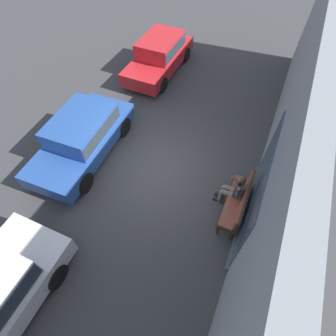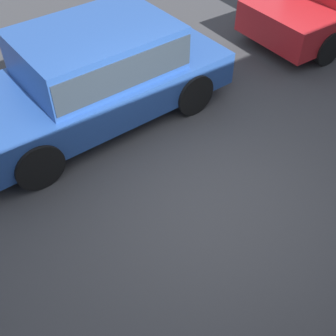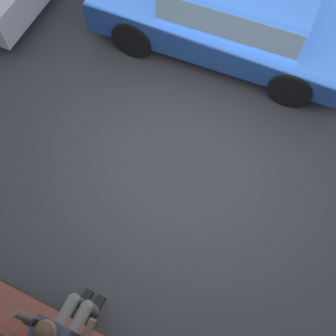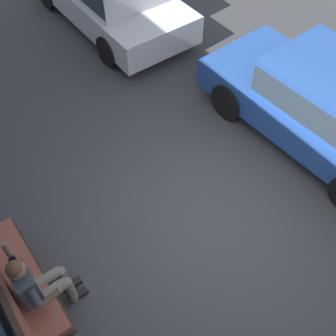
# 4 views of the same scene
# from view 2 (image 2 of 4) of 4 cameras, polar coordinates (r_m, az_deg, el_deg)

# --- Properties ---
(ground_plane) EXTENTS (60.00, 60.00, 0.00)m
(ground_plane) POSITION_cam_2_polar(r_m,az_deg,el_deg) (5.52, 5.72, -5.21)
(ground_plane) COLOR #38383A
(parked_car_mid) EXTENTS (4.37, 2.08, 1.46)m
(parked_car_mid) POSITION_cam_2_polar(r_m,az_deg,el_deg) (6.55, -10.03, 12.72)
(parked_car_mid) COLOR #23478E
(parked_car_mid) RESTS_ON ground_plane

